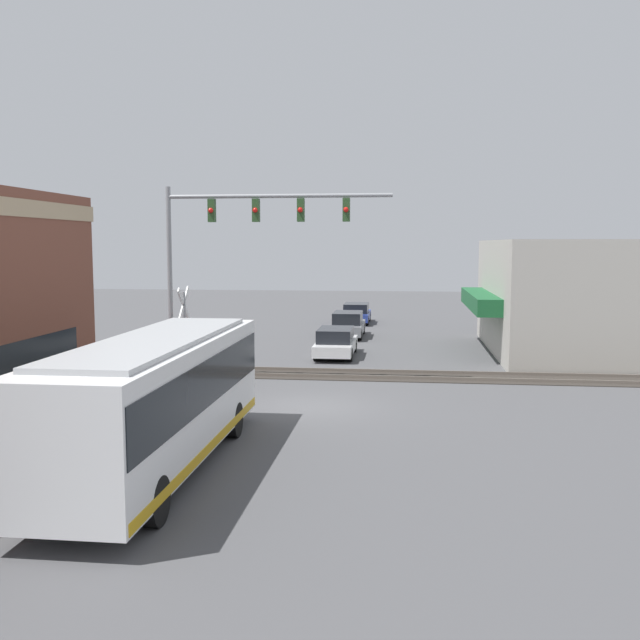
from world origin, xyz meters
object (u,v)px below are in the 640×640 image
object	(u,v)px
crossing_signal	(184,325)
parked_car_blue	(356,314)
city_bus	(158,397)
parked_car_grey	(348,325)
parked_car_white	(336,343)

from	to	relation	value
crossing_signal	parked_car_blue	bearing A→B (deg)	-13.61
crossing_signal	city_bus	bearing A→B (deg)	-165.72
city_bus	parked_car_blue	world-z (taller)	city_bus
city_bus	parked_car_grey	distance (m)	25.49
parked_car_grey	parked_car_blue	size ratio (longest dim) A/B	1.04
crossing_signal	parked_car_grey	bearing A→B (deg)	-20.10
city_bus	parked_car_grey	size ratio (longest dim) A/B	2.26
city_bus	parked_car_white	xyz separation A→B (m)	(17.91, -2.60, -1.13)
parked_car_white	parked_car_grey	distance (m)	7.42
parked_car_blue	parked_car_white	bearing A→B (deg)	180.00
parked_car_grey	parked_car_blue	xyz separation A→B (m)	(7.46, -0.00, -0.05)
crossing_signal	parked_car_white	distance (m)	9.08
city_bus	crossing_signal	size ratio (longest dim) A/B	2.75
crossing_signal	parked_car_white	world-z (taller)	crossing_signal
city_bus	parked_car_grey	bearing A→B (deg)	-5.86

